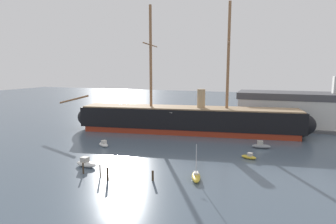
{
  "coord_description": "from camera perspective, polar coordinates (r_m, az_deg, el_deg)",
  "views": [
    {
      "loc": [
        21.97,
        -33.11,
        18.6
      ],
      "look_at": [
        -2.33,
        33.18,
        7.81
      ],
      "focal_mm": 30.36,
      "sensor_mm": 36.0,
      "label": 1
    }
  ],
  "objects": [
    {
      "name": "ground_plane",
      "position": [
        43.87,
        -12.68,
        -16.62
      ],
      "size": [
        400.0,
        400.0,
        0.0
      ],
      "primitive_type": "plane",
      "color": "#4C5B6B"
    },
    {
      "name": "tall_ship",
      "position": [
        83.22,
        3.99,
        -1.49
      ],
      "size": [
        75.74,
        18.86,
        36.56
      ],
      "color": "maroon",
      "rests_on": "ground"
    },
    {
      "name": "motorboat_foreground_left",
      "position": [
        57.43,
        -16.15,
        -9.87
      ],
      "size": [
        4.61,
        2.33,
        1.86
      ],
      "color": "silver",
      "rests_on": "ground"
    },
    {
      "name": "sailboat_foreground_right",
      "position": [
        49.56,
        5.64,
        -12.75
      ],
      "size": [
        2.71,
        4.98,
        6.21
      ],
      "color": "gold",
      "rests_on": "ground"
    },
    {
      "name": "motorboat_mid_left",
      "position": [
        70.71,
        -12.8,
        -6.33
      ],
      "size": [
        3.93,
        3.18,
        1.54
      ],
      "color": "silver",
      "rests_on": "ground"
    },
    {
      "name": "motorboat_mid_right",
      "position": [
        62.22,
        15.96,
        -8.61
      ],
      "size": [
        3.39,
        2.18,
        1.32
      ],
      "color": "gold",
      "rests_on": "ground"
    },
    {
      "name": "motorboat_alongside_stern",
      "position": [
        70.98,
        18.18,
        -6.43
      ],
      "size": [
        4.4,
        2.28,
        1.77
      ],
      "color": "gray",
      "rests_on": "ground"
    },
    {
      "name": "sailboat_far_left",
      "position": [
        101.9,
        -10.66,
        -1.71
      ],
      "size": [
        1.83,
        4.54,
        5.75
      ],
      "color": "#B22D28",
      "rests_on": "ground"
    },
    {
      "name": "dinghy_far_right",
      "position": [
        89.46,
        25.85,
        -4.04
      ],
      "size": [
        1.77,
        2.23,
        0.48
      ],
      "color": "#7FB2D6",
      "rests_on": "ground"
    },
    {
      "name": "motorboat_distant_centre",
      "position": [
        102.38,
        8.21,
        -1.63
      ],
      "size": [
        3.08,
        2.55,
        1.21
      ],
      "color": "#1E284C",
      "rests_on": "ground"
    },
    {
      "name": "mooring_piling_nearest",
      "position": [
        53.81,
        -16.67,
        -10.77
      ],
      "size": [
        0.29,
        0.29,
        2.02
      ],
      "primitive_type": "cylinder",
      "color": "#423323",
      "rests_on": "ground"
    },
    {
      "name": "mooring_piling_left_pair",
      "position": [
        48.81,
        -3.09,
        -12.64
      ],
      "size": [
        0.37,
        0.37,
        1.71
      ],
      "primitive_type": "cylinder",
      "color": "#423323",
      "rests_on": "ground"
    },
    {
      "name": "mooring_piling_right_pair",
      "position": [
        49.88,
        -12.02,
        -12.05
      ],
      "size": [
        0.43,
        0.43,
        2.19
      ],
      "primitive_type": "cylinder",
      "color": "#382B1E",
      "rests_on": "ground"
    },
    {
      "name": "mooring_piling_midwater",
      "position": [
        51.52,
        -13.47,
        -11.43
      ],
      "size": [
        0.25,
        0.25,
        2.19
      ],
      "primitive_type": "cylinder",
      "color": "#4C3D2D",
      "rests_on": "ground"
    },
    {
      "name": "dockside_warehouse_right",
      "position": [
        100.53,
        27.75,
        0.22
      ],
      "size": [
        51.91,
        17.19,
        16.4
      ],
      "color": "#565659",
      "rests_on": "ground"
    },
    {
      "name": "seagull_in_flight",
      "position": [
        64.67,
        0.66,
        -0.16
      ],
      "size": [
        1.07,
        0.5,
        0.13
      ],
      "color": "silver"
    }
  ]
}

